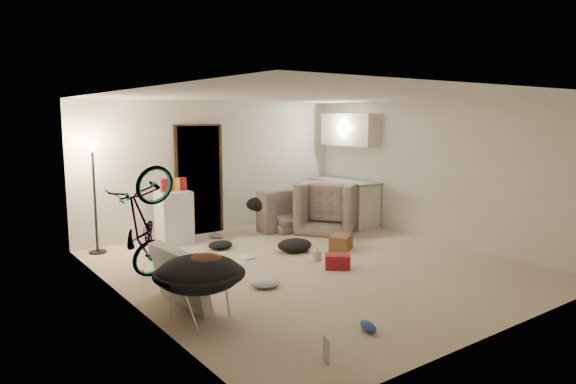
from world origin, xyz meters
TOP-DOWN VIEW (x-y plane):
  - floor at (0.00, 0.00)m, footprint 5.50×6.00m
  - ceiling at (0.00, 0.00)m, footprint 5.50×6.00m
  - wall_back at (0.00, 3.01)m, footprint 5.50×0.02m
  - wall_front at (0.00, -3.01)m, footprint 5.50×0.02m
  - wall_left at (-2.76, 0.00)m, footprint 0.02×6.00m
  - wall_right at (2.76, 0.00)m, footprint 0.02×6.00m
  - doorway at (-0.40, 2.97)m, footprint 0.85×0.10m
  - door_trim at (-0.40, 2.94)m, footprint 0.97×0.04m
  - floor_lamp at (-2.40, 2.65)m, footprint 0.28×0.28m
  - kitchen_counter at (2.43, 2.00)m, footprint 0.60×1.50m
  - counter_top at (2.43, 2.00)m, footprint 0.64×1.54m
  - kitchen_uppers at (2.56, 2.00)m, footprint 0.38×1.40m
  - sofa at (1.57, 2.45)m, footprint 2.07×0.86m
  - armchair at (1.83, 1.72)m, footprint 1.42×1.46m
  - bicycle at (-2.30, 0.82)m, footprint 1.67×0.88m
  - book_asset at (-1.85, -2.51)m, footprint 0.27×0.24m
  - mini_fridge at (-1.10, 2.55)m, footprint 0.58×0.58m
  - snack_box_0 at (-1.27, 2.55)m, footprint 0.10×0.07m
  - snack_box_1 at (-1.15, 2.55)m, footprint 0.11×0.09m
  - snack_box_2 at (-1.03, 2.55)m, footprint 0.10×0.07m
  - snack_box_3 at (-0.91, 2.55)m, footprint 0.10×0.07m
  - saucer_chair at (-2.30, -0.87)m, footprint 1.00×1.00m
  - hoodie at (-2.25, -0.90)m, footprint 0.59×0.55m
  - sofa_drape at (0.62, 2.45)m, footprint 0.65×0.58m
  - tv_box at (-2.30, -0.35)m, footprint 0.35×1.07m
  - drink_case_a at (0.96, 0.46)m, footprint 0.53×0.49m
  - drink_case_b at (0.20, -0.31)m, footprint 0.45×0.43m
  - juicer at (0.22, 0.20)m, footprint 0.15×0.15m
  - newspaper at (0.07, 1.95)m, footprint 0.74×0.72m
  - book_blue at (0.61, 1.21)m, footprint 0.37×0.38m
  - book_white at (-0.62, 0.96)m, footprint 0.25×0.30m
  - shoe_0 at (-1.04, 2.55)m, footprint 0.24×0.11m
  - shoe_1 at (-0.35, 2.39)m, footprint 0.28×0.29m
  - shoe_2 at (-1.04, -2.19)m, footprint 0.19×0.30m
  - clothes_lump_a at (0.29, 0.86)m, footprint 0.72×0.65m
  - clothes_lump_b at (-0.64, 1.71)m, footprint 0.48×0.43m
  - clothes_lump_c at (-1.12, -0.38)m, footprint 0.47×0.43m

SIDE VIEW (x-z plane):
  - floor at x=0.00m, z-range -0.02..0.00m
  - newspaper at x=0.07m, z-range 0.00..0.01m
  - book_asset at x=-1.85m, z-range 0.00..0.02m
  - book_white at x=-0.62m, z-range 0.00..0.03m
  - book_blue at x=0.61m, z-range 0.00..0.03m
  - shoe_0 at x=-1.04m, z-range 0.00..0.09m
  - shoe_2 at x=-1.04m, z-range 0.00..0.10m
  - shoe_1 at x=-0.35m, z-range 0.00..0.11m
  - clothes_lump_c at x=-1.12m, z-range 0.00..0.12m
  - clothes_lump_b at x=-0.64m, z-range 0.00..0.13m
  - juicer at x=0.22m, z-range -0.02..0.20m
  - clothes_lump_a at x=0.29m, z-range 0.00..0.20m
  - drink_case_b at x=0.20m, z-range 0.00..0.21m
  - drink_case_a at x=0.96m, z-range 0.00..0.24m
  - sofa at x=1.57m, z-range 0.00..0.60m
  - tv_box at x=-2.30m, z-range -0.01..0.70m
  - armchair at x=1.83m, z-range 0.00..0.72m
  - bicycle at x=-2.30m, z-range -0.04..0.88m
  - saucer_chair at x=-2.30m, z-range 0.07..0.78m
  - kitchen_counter at x=2.43m, z-range 0.00..0.88m
  - mini_fridge at x=-1.10m, z-range 0.00..0.92m
  - sofa_drape at x=0.62m, z-range 0.40..0.68m
  - hoodie at x=-2.25m, z-range 0.52..0.74m
  - counter_top at x=2.43m, z-range 0.88..0.92m
  - snack_box_0 at x=-1.27m, z-range 0.85..1.15m
  - snack_box_1 at x=-1.15m, z-range 0.85..1.15m
  - snack_box_2 at x=-1.03m, z-range 0.85..1.15m
  - snack_box_3 at x=-0.91m, z-range 0.85..1.15m
  - doorway at x=-0.40m, z-range 0.00..2.04m
  - door_trim at x=-0.40m, z-range -0.03..2.07m
  - wall_back at x=0.00m, z-range 0.00..2.50m
  - wall_front at x=0.00m, z-range 0.00..2.50m
  - wall_left at x=-2.76m, z-range 0.00..2.50m
  - wall_right at x=2.76m, z-range 0.00..2.50m
  - floor_lamp at x=-2.40m, z-range 0.40..2.21m
  - kitchen_uppers at x=2.56m, z-range 1.62..2.27m
  - ceiling at x=0.00m, z-range 2.50..2.52m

